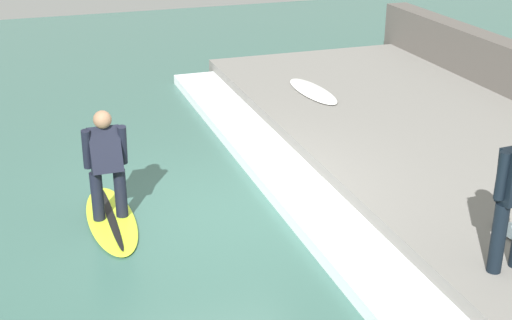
# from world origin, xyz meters

# --- Properties ---
(ground_plane) EXTENTS (28.00, 28.00, 0.00)m
(ground_plane) POSITION_xyz_m (0.00, 0.00, 0.00)
(ground_plane) COLOR #386056
(concrete_ledge) EXTENTS (4.40, 12.71, 0.36)m
(concrete_ledge) POSITION_xyz_m (3.84, 0.00, 0.18)
(concrete_ledge) COLOR slate
(concrete_ledge) RESTS_ON ground_plane
(wave_foam_crest) EXTENTS (0.85, 12.07, 0.18)m
(wave_foam_crest) POSITION_xyz_m (1.21, 0.00, 0.09)
(wave_foam_crest) COLOR silver
(wave_foam_crest) RESTS_ON ground_plane
(surfboard_riding) EXTENTS (0.61, 2.03, 0.07)m
(surfboard_riding) POSITION_xyz_m (-1.35, 0.23, 0.03)
(surfboard_riding) COLOR #BFE02D
(surfboard_riding) RESTS_ON ground_plane
(surfer_riding) EXTENTS (0.55, 0.42, 1.46)m
(surfer_riding) POSITION_xyz_m (-1.35, 0.23, 0.87)
(surfer_riding) COLOR black
(surfer_riding) RESTS_ON surfboard_riding
(surfboard_spare) EXTENTS (0.58, 1.74, 0.06)m
(surfboard_spare) POSITION_xyz_m (2.84, 3.46, 0.39)
(surfboard_spare) COLOR white
(surfboard_spare) RESTS_ON concrete_ledge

